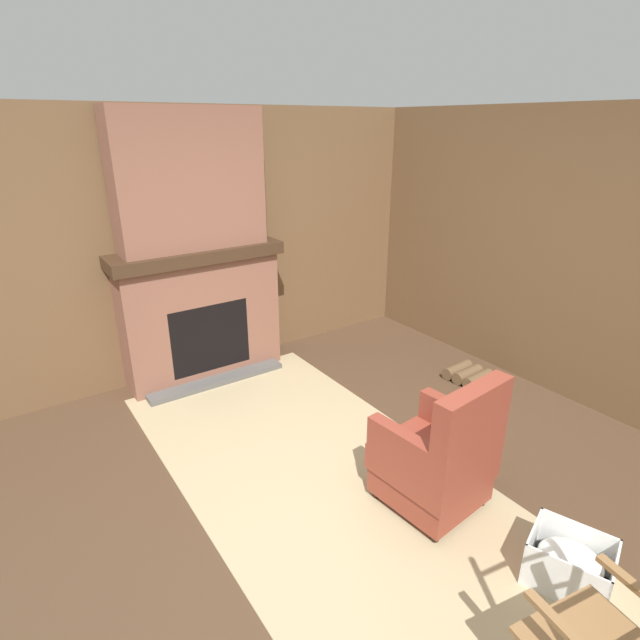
% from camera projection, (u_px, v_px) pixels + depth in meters
% --- Properties ---
extents(ground_plane, '(14.00, 14.00, 0.00)m').
position_uv_depth(ground_plane, '(350.00, 513.00, 3.16)').
color(ground_plane, '#4C3523').
extents(wood_panel_wall_left, '(0.06, 5.57, 2.46)m').
position_uv_depth(wood_panel_wall_left, '(187.00, 247.00, 4.63)').
color(wood_panel_wall_left, brown).
rests_on(wood_panel_wall_left, ground).
extents(wood_panel_wall_back, '(5.57, 0.09, 2.46)m').
position_uv_depth(wood_panel_wall_back, '(603.00, 265.00, 4.01)').
color(wood_panel_wall_back, brown).
rests_on(wood_panel_wall_back, ground).
extents(fireplace_hearth, '(0.58, 1.56, 1.26)m').
position_uv_depth(fireplace_hearth, '(202.00, 314.00, 4.68)').
color(fireplace_hearth, brown).
rests_on(fireplace_hearth, ground).
extents(chimney_breast, '(0.32, 1.28, 1.18)m').
position_uv_depth(chimney_breast, '(189.00, 180.00, 4.24)').
color(chimney_breast, brown).
rests_on(chimney_breast, fireplace_hearth).
extents(area_rug, '(3.95, 1.75, 0.01)m').
position_uv_depth(area_rug, '(335.00, 488.00, 3.37)').
color(area_rug, tan).
rests_on(area_rug, ground).
extents(armchair, '(0.65, 0.64, 0.94)m').
position_uv_depth(armchair, '(438.00, 460.00, 3.10)').
color(armchair, brown).
rests_on(armchair, ground).
extents(firewood_stack, '(0.38, 0.35, 0.12)m').
position_uv_depth(firewood_stack, '(468.00, 374.00, 4.77)').
color(firewood_stack, brown).
rests_on(firewood_stack, ground).
extents(laundry_basket, '(0.49, 0.45, 0.28)m').
position_uv_depth(laundry_basket, '(569.00, 563.00, 2.64)').
color(laundry_basket, white).
rests_on(laundry_basket, ground).
extents(oil_lamp_vase, '(0.10, 0.10, 0.29)m').
position_uv_depth(oil_lamp_vase, '(148.00, 242.00, 4.24)').
color(oil_lamp_vase, silver).
rests_on(oil_lamp_vase, fireplace_hearth).
extents(storage_case, '(0.13, 0.28, 0.12)m').
position_uv_depth(storage_case, '(218.00, 237.00, 4.59)').
color(storage_case, gray).
rests_on(storage_case, fireplace_hearth).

